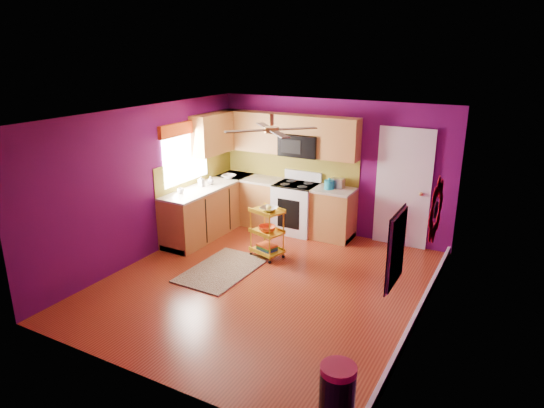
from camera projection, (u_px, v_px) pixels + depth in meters
The scene contains 18 objects.
ground at pixel (265, 283), 7.25m from camera, with size 5.00×5.00×0.00m, color maroon.
room_envelope at pixel (266, 178), 6.73m from camera, with size 4.54×5.04×2.52m.
lower_cabinets at pixel (251, 209), 9.25m from camera, with size 2.81×2.31×0.94m.
electric_range at pixel (296, 207), 9.17m from camera, with size 0.76×0.66×1.13m.
upper_cabinetry at pixel (264, 135), 9.07m from camera, with size 2.80×2.30×1.26m.
left_window at pixel (185, 144), 8.60m from camera, with size 0.08×1.35×1.08m.
panel_door at pixel (403, 190), 8.38m from camera, with size 0.95×0.11×2.15m.
right_wall_art at pixel (420, 225), 5.50m from camera, with size 0.04×2.74×1.04m.
ceiling_fan at pixel (272, 129), 6.71m from camera, with size 1.01×1.01×0.26m.
shag_rug at pixel (222, 270), 7.67m from camera, with size 0.91×1.48×0.02m, color black.
rolling_cart at pixel (267, 230), 8.03m from camera, with size 0.60×0.51×0.93m.
trash_can at pixel (337, 396), 4.44m from camera, with size 0.43×0.43×0.64m.
teal_kettle at pixel (329, 184), 8.69m from camera, with size 0.18×0.18×0.21m.
toaster at pixel (338, 183), 8.76m from camera, with size 0.22×0.15×0.18m, color beige.
soap_bottle_a at pixel (201, 181), 8.84m from camera, with size 0.09×0.09×0.20m, color #EA3F72.
soap_bottle_b at pixel (211, 180), 8.97m from camera, with size 0.12×0.12×0.16m, color white.
counter_dish at pixel (229, 176), 9.43m from camera, with size 0.26×0.26×0.06m, color white.
counter_cup at pixel (181, 191), 8.43m from camera, with size 0.11×0.11×0.09m, color white.
Camera 1 is at (3.22, -5.68, 3.38)m, focal length 32.00 mm.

